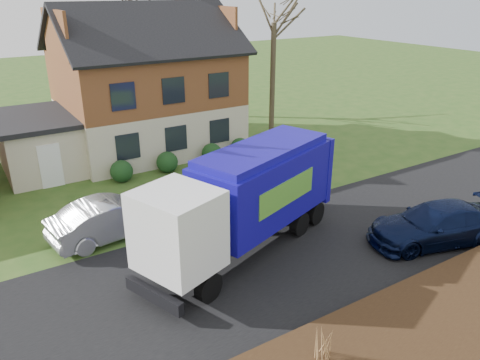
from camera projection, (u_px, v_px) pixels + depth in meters
ground at (252, 266)px, 15.88m from camera, size 120.00×120.00×0.00m
road at (252, 266)px, 15.87m from camera, size 80.00×7.00×0.02m
main_house at (137, 80)px, 25.97m from camera, size 12.95×8.95×9.26m
garbage_truck at (247, 195)px, 16.18m from camera, size 8.83×5.02×3.67m
silver_sedan at (112, 218)px, 17.55m from camera, size 4.87×2.28×1.54m
navy_wagon at (436, 224)px, 17.14m from camera, size 5.44×3.47×1.47m
tree_front_east at (275, 2)px, 26.21m from camera, size 3.55×3.55×9.87m
grass_clump_mid at (325, 342)px, 11.41m from camera, size 0.34×0.28×0.94m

